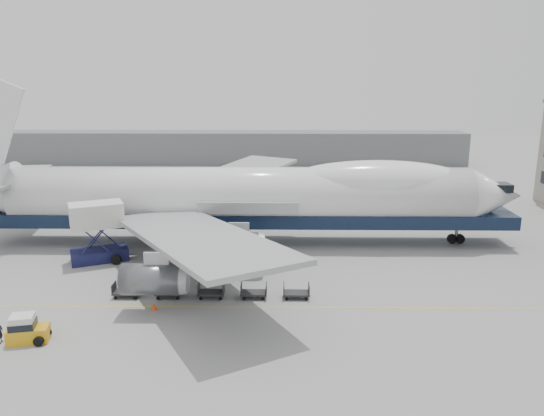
{
  "coord_description": "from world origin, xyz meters",
  "views": [
    {
      "loc": [
        4.45,
        -47.28,
        19.0
      ],
      "look_at": [
        3.65,
        6.0,
        5.67
      ],
      "focal_mm": 35.0,
      "sensor_mm": 36.0,
      "label": 1
    }
  ],
  "objects_px": {
    "airliner": "(247,196)",
    "baggage_tug": "(26,330)",
    "ground_worker": "(0,332)",
    "catering_truck": "(98,229)"
  },
  "relations": [
    {
      "from": "airliner",
      "to": "baggage_tug",
      "type": "xyz_separation_m",
      "value": [
        -14.74,
        -24.14,
        -4.7
      ]
    },
    {
      "from": "airliner",
      "to": "baggage_tug",
      "type": "bearing_deg",
      "value": -121.41
    },
    {
      "from": "ground_worker",
      "to": "catering_truck",
      "type": "bearing_deg",
      "value": -6.54
    },
    {
      "from": "catering_truck",
      "to": "baggage_tug",
      "type": "xyz_separation_m",
      "value": [
        0.45,
        -17.59,
        -2.54
      ]
    },
    {
      "from": "baggage_tug",
      "to": "ground_worker",
      "type": "relative_size",
      "value": 1.83
    },
    {
      "from": "airliner",
      "to": "ground_worker",
      "type": "xyz_separation_m",
      "value": [
        -16.62,
        -24.31,
        -4.77
      ]
    },
    {
      "from": "airliner",
      "to": "ground_worker",
      "type": "distance_m",
      "value": 29.83
    },
    {
      "from": "airliner",
      "to": "catering_truck",
      "type": "relative_size",
      "value": 10.54
    },
    {
      "from": "catering_truck",
      "to": "ground_worker",
      "type": "height_order",
      "value": "catering_truck"
    },
    {
      "from": "catering_truck",
      "to": "baggage_tug",
      "type": "height_order",
      "value": "catering_truck"
    }
  ]
}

